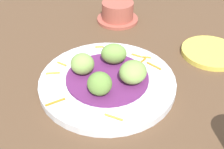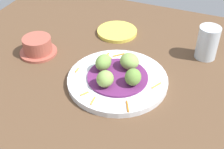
{
  "view_description": "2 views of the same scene",
  "coord_description": "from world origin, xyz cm",
  "px_view_note": "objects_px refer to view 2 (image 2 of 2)",
  "views": [
    {
      "loc": [
        -46.3,
        -3.94,
        39.3
      ],
      "look_at": [
        -3.92,
        -6.17,
        6.04
      ],
      "focal_mm": 46.05,
      "sensor_mm": 36.0,
      "label": 1
    },
    {
      "loc": [
        -25.6,
        55.49,
        55.84
      ],
      "look_at": [
        -0.88,
        -4.58,
        4.87
      ],
      "focal_mm": 49.94,
      "sensor_mm": 36.0,
      "label": 2
    }
  ],
  "objects_px": {
    "guac_scoop_right": "(105,79)",
    "terracotta_bowl": "(38,46)",
    "main_plate": "(118,80)",
    "guac_scoop_center": "(103,62)",
    "side_plate_small": "(117,32)",
    "guac_scoop_back": "(133,77)",
    "guac_scoop_left": "(129,61)",
    "water_glass": "(208,43)"
  },
  "relations": [
    {
      "from": "main_plate",
      "to": "guac_scoop_back",
      "type": "xyz_separation_m",
      "value": [
        -0.05,
        0.02,
        0.04
      ]
    },
    {
      "from": "guac_scoop_center",
      "to": "guac_scoop_right",
      "type": "bearing_deg",
      "value": 117.16
    },
    {
      "from": "guac_scoop_right",
      "to": "terracotta_bowl",
      "type": "distance_m",
      "value": 0.28
    },
    {
      "from": "guac_scoop_center",
      "to": "guac_scoop_right",
      "type": "xyz_separation_m",
      "value": [
        -0.03,
        0.06,
        0.0
      ]
    },
    {
      "from": "terracotta_bowl",
      "to": "water_glass",
      "type": "xyz_separation_m",
      "value": [
        -0.47,
        -0.17,
        0.03
      ]
    },
    {
      "from": "side_plate_small",
      "to": "terracotta_bowl",
      "type": "xyz_separation_m",
      "value": [
        0.18,
        0.2,
        0.02
      ]
    },
    {
      "from": "side_plate_small",
      "to": "water_glass",
      "type": "height_order",
      "value": "water_glass"
    },
    {
      "from": "water_glass",
      "to": "guac_scoop_back",
      "type": "bearing_deg",
      "value": 56.75
    },
    {
      "from": "main_plate",
      "to": "guac_scoop_back",
      "type": "bearing_deg",
      "value": 162.16
    },
    {
      "from": "main_plate",
      "to": "terracotta_bowl",
      "type": "height_order",
      "value": "terracotta_bowl"
    },
    {
      "from": "main_plate",
      "to": "water_glass",
      "type": "distance_m",
      "value": 0.29
    },
    {
      "from": "main_plate",
      "to": "guac_scoop_right",
      "type": "distance_m",
      "value": 0.06
    },
    {
      "from": "main_plate",
      "to": "guac_scoop_left",
      "type": "bearing_deg",
      "value": -107.84
    },
    {
      "from": "terracotta_bowl",
      "to": "main_plate",
      "type": "bearing_deg",
      "value": 171.93
    },
    {
      "from": "guac_scoop_right",
      "to": "terracotta_bowl",
      "type": "relative_size",
      "value": 0.41
    },
    {
      "from": "guac_scoop_right",
      "to": "guac_scoop_back",
      "type": "xyz_separation_m",
      "value": [
        -0.06,
        -0.03,
        0.0
      ]
    },
    {
      "from": "guac_scoop_left",
      "to": "terracotta_bowl",
      "type": "xyz_separation_m",
      "value": [
        0.29,
        0.01,
        -0.02
      ]
    },
    {
      "from": "main_plate",
      "to": "side_plate_small",
      "type": "bearing_deg",
      "value": -68.09
    },
    {
      "from": "guac_scoop_left",
      "to": "guac_scoop_center",
      "type": "bearing_deg",
      "value": 27.16
    },
    {
      "from": "guac_scoop_center",
      "to": "water_glass",
      "type": "distance_m",
      "value": 0.32
    },
    {
      "from": "guac_scoop_right",
      "to": "guac_scoop_back",
      "type": "height_order",
      "value": "guac_scoop_back"
    },
    {
      "from": "main_plate",
      "to": "guac_scoop_left",
      "type": "height_order",
      "value": "guac_scoop_left"
    },
    {
      "from": "guac_scoop_left",
      "to": "guac_scoop_right",
      "type": "bearing_deg",
      "value": 72.16
    },
    {
      "from": "guac_scoop_left",
      "to": "guac_scoop_back",
      "type": "xyz_separation_m",
      "value": [
        -0.03,
        0.06,
        0.0
      ]
    },
    {
      "from": "guac_scoop_right",
      "to": "guac_scoop_back",
      "type": "relative_size",
      "value": 1.04
    },
    {
      "from": "main_plate",
      "to": "side_plate_small",
      "type": "distance_m",
      "value": 0.26
    },
    {
      "from": "guac_scoop_right",
      "to": "main_plate",
      "type": "bearing_deg",
      "value": -107.84
    },
    {
      "from": "main_plate",
      "to": "guac_scoop_right",
      "type": "relative_size",
      "value": 5.81
    },
    {
      "from": "main_plate",
      "to": "terracotta_bowl",
      "type": "distance_m",
      "value": 0.28
    },
    {
      "from": "guac_scoop_center",
      "to": "guac_scoop_back",
      "type": "height_order",
      "value": "guac_scoop_back"
    },
    {
      "from": "guac_scoop_back",
      "to": "side_plate_small",
      "type": "relative_size",
      "value": 0.34
    },
    {
      "from": "guac_scoop_back",
      "to": "terracotta_bowl",
      "type": "distance_m",
      "value": 0.33
    },
    {
      "from": "guac_scoop_center",
      "to": "terracotta_bowl",
      "type": "bearing_deg",
      "value": -5.93
    },
    {
      "from": "guac_scoop_right",
      "to": "terracotta_bowl",
      "type": "height_order",
      "value": "guac_scoop_right"
    },
    {
      "from": "main_plate",
      "to": "terracotta_bowl",
      "type": "relative_size",
      "value": 2.4
    },
    {
      "from": "guac_scoop_center",
      "to": "main_plate",
      "type": "bearing_deg",
      "value": 162.16
    },
    {
      "from": "main_plate",
      "to": "guac_scoop_back",
      "type": "distance_m",
      "value": 0.06
    },
    {
      "from": "side_plate_small",
      "to": "guac_scoop_right",
      "type": "bearing_deg",
      "value": 105.78
    },
    {
      "from": "guac_scoop_center",
      "to": "terracotta_bowl",
      "type": "relative_size",
      "value": 0.47
    },
    {
      "from": "guac_scoop_left",
      "to": "guac_scoop_center",
      "type": "distance_m",
      "value": 0.07
    },
    {
      "from": "guac_scoop_center",
      "to": "side_plate_small",
      "type": "distance_m",
      "value": 0.23
    },
    {
      "from": "guac_scoop_back",
      "to": "water_glass",
      "type": "relative_size",
      "value": 0.45
    }
  ]
}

